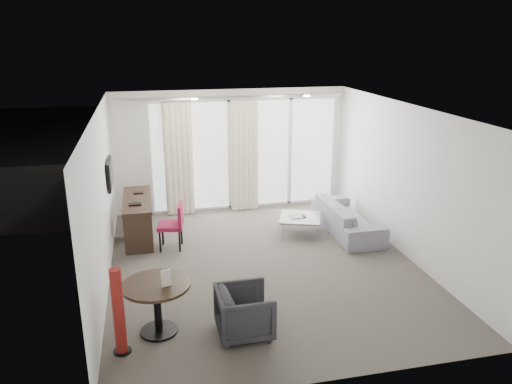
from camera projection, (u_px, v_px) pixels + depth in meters
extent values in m
cube|color=#504A43|center=(264.00, 265.00, 8.36)|extent=(5.00, 6.00, 0.00)
cube|color=white|center=(265.00, 110.00, 7.57)|extent=(5.00, 6.00, 0.00)
cube|color=silver|center=(102.00, 202.00, 7.44)|extent=(0.00, 6.00, 2.60)
cube|color=silver|center=(407.00, 181.00, 8.49)|extent=(0.00, 6.00, 2.60)
cube|color=silver|center=(332.00, 277.00, 5.18)|extent=(5.00, 0.00, 2.60)
cylinder|color=#FFE0B2|center=(194.00, 99.00, 8.87)|extent=(0.12, 0.12, 0.02)
cylinder|color=#FFE0B2|center=(307.00, 96.00, 9.31)|extent=(0.12, 0.12, 0.02)
cylinder|color=maroon|center=(119.00, 312.00, 5.92)|extent=(0.26, 0.26, 1.12)
imported|color=#28282D|center=(245.00, 312.00, 6.36)|extent=(0.71, 0.69, 0.64)
imported|color=gray|center=(347.00, 217.00, 9.68)|extent=(0.79, 2.01, 0.59)
cube|color=#4D4D50|center=(234.00, 189.00, 12.62)|extent=(5.60, 3.00, 0.12)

